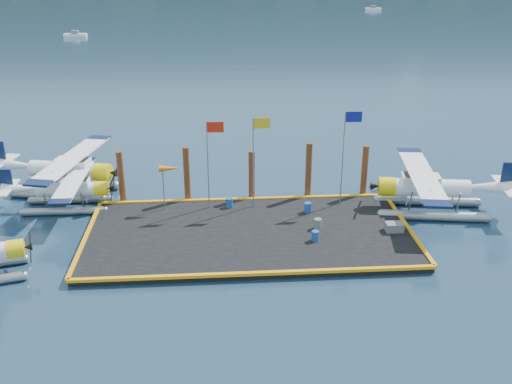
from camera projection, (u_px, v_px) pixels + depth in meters
ground at (249, 237)px, 35.59m from camera, size 4000.00×4000.00×0.00m
dock at (249, 234)px, 35.51m from camera, size 20.00×10.00×0.40m
dock_bumpers at (249, 230)px, 35.40m from camera, size 20.25×10.25×0.18m
seaplane_b at (71, 191)px, 39.00m from camera, size 7.62×8.39×3.00m
seaplane_c at (68, 173)px, 41.31m from camera, size 9.83×10.66×3.78m
seaplane_d at (426, 190)px, 38.30m from camera, size 9.72×10.68×3.77m
drum_1 at (315, 236)px, 34.22m from camera, size 0.45×0.45×0.63m
drum_2 at (318, 224)px, 35.70m from camera, size 0.47×0.47×0.66m
drum_4 at (308, 207)px, 37.93m from camera, size 0.48×0.48×0.67m
drum_5 at (229, 203)px, 38.68m from camera, size 0.45×0.45×0.64m
crate at (394, 227)px, 35.41m from camera, size 1.08×0.72×0.54m
flagpole_red at (211, 152)px, 37.20m from camera, size 1.14×0.08×6.00m
flagpole_yellow at (256, 149)px, 37.35m from camera, size 1.14×0.08×6.20m
flagpole_blue at (347, 144)px, 37.68m from camera, size 1.14×0.08×6.50m
windsock at (170, 169)px, 37.47m from camera, size 1.40×0.44×3.12m
piling_0 at (121, 179)px, 39.19m from camera, size 0.44×0.44×4.00m
piling_1 at (187, 176)px, 39.45m from camera, size 0.44×0.44×4.20m
piling_2 at (252, 177)px, 39.83m from camera, size 0.44×0.44×3.80m
piling_3 at (308, 172)px, 40.00m from camera, size 0.44×0.44×4.30m
piling_4 at (364, 173)px, 40.32m from camera, size 0.44×0.44×4.00m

